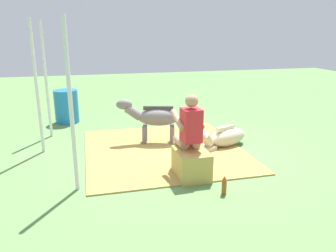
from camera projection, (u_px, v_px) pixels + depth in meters
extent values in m
plane|color=#608C4C|center=(182.00, 154.00, 6.19)|extent=(24.00, 24.00, 0.00)
cube|color=#AD8C47|center=(164.00, 150.00, 6.37)|extent=(3.08, 2.95, 0.02)
cube|color=tan|center=(191.00, 164.00, 5.17)|extent=(0.63, 0.49, 0.44)
cylinder|color=tan|center=(181.00, 142.00, 5.29)|extent=(0.41, 0.16, 0.14)
cylinder|color=tan|center=(177.00, 154.00, 5.55)|extent=(0.11, 0.11, 0.44)
cube|color=black|center=(176.00, 165.00, 5.61)|extent=(0.22, 0.11, 0.06)
cylinder|color=tan|center=(192.00, 141.00, 5.34)|extent=(0.41, 0.16, 0.14)
cylinder|color=tan|center=(188.00, 153.00, 5.61)|extent=(0.11, 0.11, 0.44)
cube|color=black|center=(187.00, 164.00, 5.66)|extent=(0.22, 0.11, 0.06)
cube|color=red|center=(191.00, 125.00, 5.04)|extent=(0.31, 0.29, 0.52)
cylinder|color=tan|center=(178.00, 120.00, 5.15)|extent=(0.50, 0.11, 0.26)
cylinder|color=tan|center=(197.00, 118.00, 5.23)|extent=(0.50, 0.11, 0.26)
sphere|color=tan|center=(192.00, 101.00, 4.93)|extent=(0.20, 0.20, 0.20)
ellipsoid|color=slate|center=(158.00, 117.00, 6.62)|extent=(0.52, 0.89, 0.34)
cylinder|color=slate|center=(144.00, 136.00, 6.63)|extent=(0.09, 0.09, 0.38)
cylinder|color=slate|center=(145.00, 133.00, 6.82)|extent=(0.09, 0.09, 0.38)
cylinder|color=slate|center=(172.00, 136.00, 6.62)|extent=(0.09, 0.09, 0.38)
cylinder|color=slate|center=(172.00, 133.00, 6.81)|extent=(0.09, 0.09, 0.38)
cylinder|color=slate|center=(133.00, 112.00, 6.59)|extent=(0.27, 0.40, 0.33)
ellipsoid|color=slate|center=(124.00, 105.00, 6.55)|extent=(0.23, 0.35, 0.20)
cube|color=#3A3838|center=(158.00, 108.00, 6.56)|extent=(0.21, 0.60, 0.08)
cylinder|color=#3A3838|center=(182.00, 120.00, 6.63)|extent=(0.07, 0.07, 0.30)
ellipsoid|color=beige|center=(228.00, 137.00, 6.58)|extent=(0.70, 0.97, 0.36)
cube|color=beige|center=(208.00, 149.00, 6.31)|extent=(0.33, 0.35, 0.10)
cylinder|color=beige|center=(207.00, 139.00, 6.25)|extent=(0.27, 0.33, 0.30)
ellipsoid|color=beige|center=(200.00, 137.00, 6.12)|extent=(0.26, 0.34, 0.20)
cube|color=beige|center=(225.00, 128.00, 6.48)|extent=(0.24, 0.44, 0.08)
cylinder|color=brown|center=(224.00, 187.00, 4.64)|extent=(0.07, 0.07, 0.22)
cone|color=brown|center=(225.00, 178.00, 4.60)|extent=(0.06, 0.06, 0.06)
cylinder|color=#1E72B2|center=(66.00, 106.00, 8.19)|extent=(0.58, 0.58, 0.82)
cylinder|color=silver|center=(71.00, 108.00, 4.47)|extent=(0.06, 0.06, 2.44)
cylinder|color=silver|center=(46.00, 80.00, 6.89)|extent=(0.06, 0.06, 2.44)
cylinder|color=silver|center=(37.00, 88.00, 5.96)|extent=(0.06, 0.06, 2.44)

